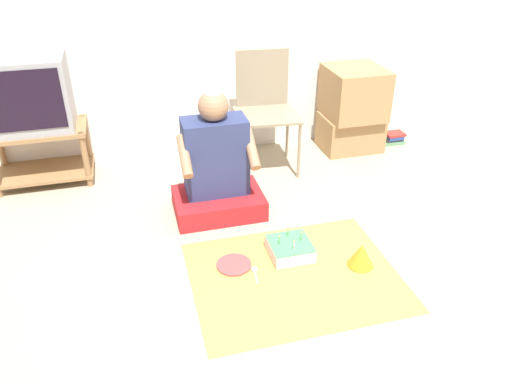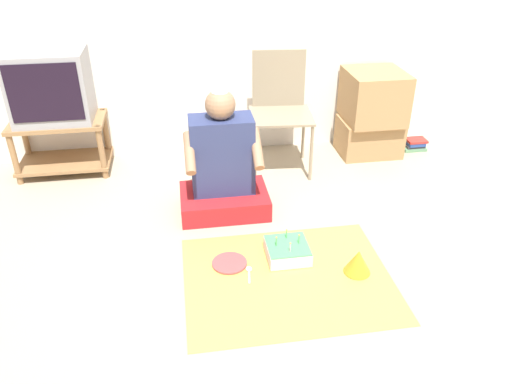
{
  "view_description": "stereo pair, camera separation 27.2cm",
  "coord_description": "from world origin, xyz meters",
  "px_view_note": "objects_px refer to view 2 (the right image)",
  "views": [
    {
      "loc": [
        -0.97,
        -1.95,
        1.82
      ],
      "look_at": [
        -0.3,
        0.52,
        0.35
      ],
      "focal_mm": 35.0,
      "sensor_mm": 36.0,
      "label": 1
    },
    {
      "loc": [
        -0.7,
        -2.0,
        1.82
      ],
      "look_at": [
        -0.3,
        0.52,
        0.35
      ],
      "focal_mm": 35.0,
      "sensor_mm": 36.0,
      "label": 2
    }
  ],
  "objects_px": {
    "party_hat_blue": "(358,261)",
    "paper_plate": "(229,263)",
    "book_pile": "(415,144)",
    "cardboard_box_stack": "(372,112)",
    "folding_chair": "(280,103)",
    "birthday_cake": "(287,251)",
    "person_seated": "(223,168)",
    "tv": "(50,87)"
  },
  "relations": [
    {
      "from": "book_pile",
      "to": "paper_plate",
      "type": "distance_m",
      "value": 2.2
    },
    {
      "from": "book_pile",
      "to": "person_seated",
      "type": "relative_size",
      "value": 0.21
    },
    {
      "from": "party_hat_blue",
      "to": "paper_plate",
      "type": "xyz_separation_m",
      "value": [
        -0.71,
        0.19,
        -0.07
      ]
    },
    {
      "from": "party_hat_blue",
      "to": "paper_plate",
      "type": "bearing_deg",
      "value": 165.34
    },
    {
      "from": "person_seated",
      "to": "cardboard_box_stack",
      "type": "bearing_deg",
      "value": 28.59
    },
    {
      "from": "cardboard_box_stack",
      "to": "birthday_cake",
      "type": "distance_m",
      "value": 1.67
    },
    {
      "from": "tv",
      "to": "book_pile",
      "type": "xyz_separation_m",
      "value": [
        2.88,
        -0.06,
        -0.64
      ]
    },
    {
      "from": "tv",
      "to": "paper_plate",
      "type": "relative_size",
      "value": 2.68
    },
    {
      "from": "paper_plate",
      "to": "folding_chair",
      "type": "bearing_deg",
      "value": 66.52
    },
    {
      "from": "folding_chair",
      "to": "birthday_cake",
      "type": "relative_size",
      "value": 3.62
    },
    {
      "from": "folding_chair",
      "to": "person_seated",
      "type": "distance_m",
      "value": 0.82
    },
    {
      "from": "cardboard_box_stack",
      "to": "paper_plate",
      "type": "xyz_separation_m",
      "value": [
        -1.32,
        -1.33,
        -0.35
      ]
    },
    {
      "from": "person_seated",
      "to": "birthday_cake",
      "type": "distance_m",
      "value": 0.74
    },
    {
      "from": "birthday_cake",
      "to": "book_pile",
      "type": "bearing_deg",
      "value": 43.35
    },
    {
      "from": "tv",
      "to": "birthday_cake",
      "type": "height_order",
      "value": "tv"
    },
    {
      "from": "cardboard_box_stack",
      "to": "tv",
      "type": "bearing_deg",
      "value": 178.55
    },
    {
      "from": "birthday_cake",
      "to": "person_seated",
      "type": "bearing_deg",
      "value": 117.02
    },
    {
      "from": "tv",
      "to": "party_hat_blue",
      "type": "xyz_separation_m",
      "value": [
        1.84,
        -1.58,
        -0.6
      ]
    },
    {
      "from": "cardboard_box_stack",
      "to": "folding_chair",
      "type": "bearing_deg",
      "value": -173.07
    },
    {
      "from": "tv",
      "to": "party_hat_blue",
      "type": "bearing_deg",
      "value": -40.6
    },
    {
      "from": "book_pile",
      "to": "cardboard_box_stack",
      "type": "bearing_deg",
      "value": -179.64
    },
    {
      "from": "tv",
      "to": "party_hat_blue",
      "type": "distance_m",
      "value": 2.5
    },
    {
      "from": "book_pile",
      "to": "tv",
      "type": "bearing_deg",
      "value": 178.81
    },
    {
      "from": "party_hat_blue",
      "to": "book_pile",
      "type": "bearing_deg",
      "value": 55.73
    },
    {
      "from": "cardboard_box_stack",
      "to": "party_hat_blue",
      "type": "xyz_separation_m",
      "value": [
        -0.61,
        -1.52,
        -0.28
      ]
    },
    {
      "from": "paper_plate",
      "to": "party_hat_blue",
      "type": "bearing_deg",
      "value": -14.66
    },
    {
      "from": "tv",
      "to": "birthday_cake",
      "type": "bearing_deg",
      "value": -42.97
    },
    {
      "from": "paper_plate",
      "to": "tv",
      "type": "bearing_deg",
      "value": 129.11
    },
    {
      "from": "book_pile",
      "to": "person_seated",
      "type": "height_order",
      "value": "person_seated"
    },
    {
      "from": "birthday_cake",
      "to": "folding_chair",
      "type": "bearing_deg",
      "value": 81.18
    },
    {
      "from": "cardboard_box_stack",
      "to": "person_seated",
      "type": "distance_m",
      "value": 1.47
    },
    {
      "from": "folding_chair",
      "to": "birthday_cake",
      "type": "bearing_deg",
      "value": -98.82
    },
    {
      "from": "party_hat_blue",
      "to": "tv",
      "type": "bearing_deg",
      "value": 139.4
    },
    {
      "from": "cardboard_box_stack",
      "to": "person_seated",
      "type": "relative_size",
      "value": 0.76
    },
    {
      "from": "tv",
      "to": "folding_chair",
      "type": "bearing_deg",
      "value": -5.4
    },
    {
      "from": "cardboard_box_stack",
      "to": "paper_plate",
      "type": "relative_size",
      "value": 3.39
    },
    {
      "from": "person_seated",
      "to": "party_hat_blue",
      "type": "xyz_separation_m",
      "value": [
        0.68,
        -0.82,
        -0.23
      ]
    },
    {
      "from": "book_pile",
      "to": "party_hat_blue",
      "type": "xyz_separation_m",
      "value": [
        -1.04,
        -1.52,
        0.03
      ]
    },
    {
      "from": "person_seated",
      "to": "party_hat_blue",
      "type": "distance_m",
      "value": 1.08
    },
    {
      "from": "paper_plate",
      "to": "person_seated",
      "type": "bearing_deg",
      "value": 86.89
    },
    {
      "from": "folding_chair",
      "to": "book_pile",
      "type": "height_order",
      "value": "folding_chair"
    },
    {
      "from": "tv",
      "to": "paper_plate",
      "type": "height_order",
      "value": "tv"
    }
  ]
}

